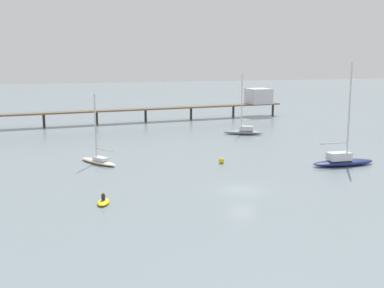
% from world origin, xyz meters
% --- Properties ---
extents(ground_plane, '(400.00, 400.00, 0.00)m').
position_xyz_m(ground_plane, '(0.00, 0.00, 0.00)').
color(ground_plane, gray).
extents(pier, '(62.66, 10.10, 6.20)m').
position_xyz_m(pier, '(15.29, 55.27, 3.70)').
color(pier, brown).
rests_on(pier, ground_plane).
extents(sailboat_cream, '(4.84, 6.57, 8.88)m').
position_xyz_m(sailboat_cream, '(-13.04, 16.60, 0.56)').
color(sailboat_cream, beige).
rests_on(sailboat_cream, ground_plane).
extents(sailboat_gray, '(6.89, 4.40, 10.64)m').
position_xyz_m(sailboat_gray, '(13.48, 33.09, 0.72)').
color(sailboat_gray, gray).
rests_on(sailboat_gray, ground_plane).
extents(sailboat_navy, '(8.35, 2.42, 12.81)m').
position_xyz_m(sailboat_navy, '(16.29, 7.07, 0.76)').
color(sailboat_navy, navy).
rests_on(sailboat_navy, ground_plane).
extents(dinghy_yellow, '(1.63, 2.61, 1.14)m').
position_xyz_m(dinghy_yellow, '(-14.21, -0.81, 0.22)').
color(dinghy_yellow, yellow).
rests_on(dinghy_yellow, ground_plane).
extents(mooring_buoy_inner, '(0.73, 0.73, 0.73)m').
position_xyz_m(mooring_buoy_inner, '(2.11, 12.41, 0.36)').
color(mooring_buoy_inner, yellow).
rests_on(mooring_buoy_inner, ground_plane).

